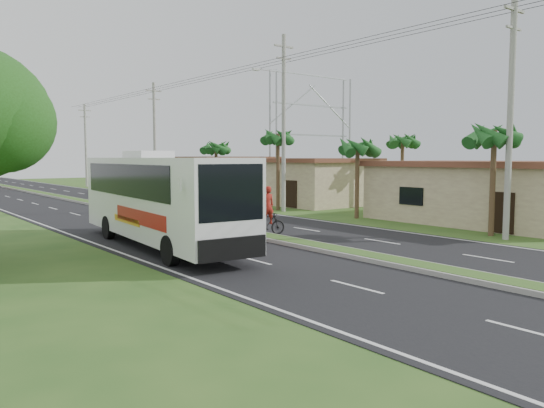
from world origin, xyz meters
TOP-DOWN VIEW (x-y plane):
  - ground at (0.00, 0.00)m, footprint 180.00×180.00m
  - road_asphalt at (0.00, 20.00)m, footprint 14.00×160.00m
  - median_strip at (0.00, 20.00)m, footprint 1.20×160.00m
  - lane_edge_left at (-6.70, 20.00)m, footprint 0.12×160.00m
  - lane_edge_right at (6.70, 20.00)m, footprint 0.12×160.00m
  - shop_near at (14.00, 6.00)m, footprint 8.60×12.60m
  - shop_mid at (14.00, 22.00)m, footprint 7.60×10.60m
  - shop_far at (14.00, 36.00)m, footprint 8.60×11.60m
  - palm_verge_a at (9.00, 3.00)m, footprint 2.40×2.40m
  - palm_verge_b at (9.40, 12.00)m, footprint 2.40×2.40m
  - palm_verge_c at (8.80, 19.00)m, footprint 2.40×2.40m
  - palm_verge_d at (9.30, 28.00)m, footprint 2.40×2.40m
  - palm_behind_shop at (17.50, 15.00)m, footprint 2.40×2.40m
  - utility_pole_a at (8.50, 2.00)m, footprint 1.60×0.28m
  - utility_pole_b at (8.47, 18.00)m, footprint 3.20×0.28m
  - utility_pole_c at (8.50, 38.00)m, footprint 1.60×0.28m
  - utility_pole_d at (8.50, 58.00)m, footprint 1.60×0.28m
  - billboard_lattice at (22.00, 30.00)m, footprint 10.18×1.18m
  - coach_bus_main at (-4.82, 9.89)m, footprint 3.56×12.54m
  - motorcyclist at (0.68, 9.64)m, footprint 1.89×0.86m

SIDE VIEW (x-z plane):
  - ground at x=0.00m, z-range 0.00..0.00m
  - lane_edge_left at x=-6.70m, z-range 0.00..0.00m
  - lane_edge_right at x=6.70m, z-range 0.00..0.00m
  - road_asphalt at x=0.00m, z-range 0.00..0.02m
  - median_strip at x=0.00m, z-range 0.01..0.20m
  - motorcyclist at x=0.68m, z-range -0.33..2.04m
  - shop_near at x=14.00m, z-range 0.02..3.54m
  - shop_mid at x=14.00m, z-range 0.02..3.69m
  - shop_far at x=14.00m, z-range 0.02..3.84m
  - coach_bus_main at x=-4.82m, z-range 0.20..4.20m
  - palm_verge_b at x=9.40m, z-range 1.83..6.88m
  - palm_verge_d at x=9.30m, z-range 1.92..7.17m
  - palm_verge_a at x=9.00m, z-range 2.02..7.47m
  - palm_behind_shop at x=17.50m, z-range 2.11..7.76m
  - palm_verge_c at x=8.80m, z-range 2.20..8.05m
  - utility_pole_d at x=8.50m, z-range 0.17..10.67m
  - utility_pole_a at x=8.50m, z-range 0.17..11.17m
  - utility_pole_c at x=8.50m, z-range 0.17..11.17m
  - utility_pole_b at x=8.47m, z-range 0.26..12.26m
  - billboard_lattice at x=22.00m, z-range 0.79..12.86m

